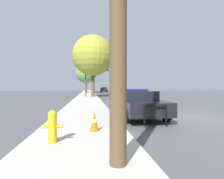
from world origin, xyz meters
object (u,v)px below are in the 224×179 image
at_px(traffic_light, 95,73).
at_px(traffic_cone, 94,121).
at_px(fire_hydrant, 52,125).
at_px(tree_sidewalk_mid, 93,56).
at_px(box_truck, 117,86).
at_px(police_car, 136,103).
at_px(tree_sidewalk_far, 86,73).
at_px(car_background_distant, 104,89).

relative_size(traffic_light, traffic_cone, 7.53).
bearing_deg(fire_hydrant, tree_sidewalk_mid, 85.71).
height_order(fire_hydrant, box_truck, box_truck).
height_order(police_car, fire_hydrant, police_car).
bearing_deg(tree_sidewalk_far, traffic_cone, -88.74).
bearing_deg(tree_sidewalk_far, car_background_distant, 59.21).
height_order(police_car, box_truck, box_truck).
distance_m(box_truck, tree_sidewalk_far, 9.31).
height_order(tree_sidewalk_far, tree_sidewalk_mid, tree_sidewalk_mid).
bearing_deg(car_background_distant, tree_sidewalk_mid, -99.46).
bearing_deg(car_background_distant, traffic_light, -98.76).
xyz_separation_m(police_car, traffic_cone, (-2.31, -3.25, -0.28)).
bearing_deg(police_car, fire_hydrant, 50.79).
xyz_separation_m(car_background_distant, tree_sidewalk_far, (-4.70, -7.89, 3.93)).
xyz_separation_m(traffic_light, tree_sidewalk_far, (-1.50, 15.45, 1.22)).
bearing_deg(fire_hydrant, traffic_light, 84.82).
bearing_deg(traffic_cone, car_background_distant, 84.73).
xyz_separation_m(traffic_light, car_background_distant, (3.20, 23.34, -2.71)).
distance_m(police_car, tree_sidewalk_mid, 16.63).
xyz_separation_m(fire_hydrant, box_truck, (8.24, 39.74, 1.14)).
distance_m(tree_sidewalk_far, tree_sidewalk_mid, 15.91).
bearing_deg(car_background_distant, tree_sidewalk_far, -121.73).
distance_m(fire_hydrant, car_background_distant, 43.97).
distance_m(traffic_light, car_background_distant, 23.72).
bearing_deg(police_car, box_truck, -98.26).
distance_m(car_background_distant, traffic_cone, 42.84).
height_order(box_truck, tree_sidewalk_far, tree_sidewalk_far).
distance_m(fire_hydrant, traffic_cone, 1.52).
bearing_deg(tree_sidewalk_mid, traffic_cone, -91.16).
distance_m(police_car, car_background_distant, 39.45).
height_order(traffic_light, traffic_cone, traffic_light).
distance_m(tree_sidewalk_far, traffic_cone, 35.04).
xyz_separation_m(traffic_light, traffic_cone, (-0.73, -19.32, -3.01)).
bearing_deg(box_truck, police_car, 81.27).
relative_size(box_truck, traffic_cone, 12.81).
height_order(traffic_light, box_truck, traffic_light).
height_order(fire_hydrant, traffic_cone, fire_hydrant).
relative_size(police_car, fire_hydrant, 5.93).
xyz_separation_m(police_car, traffic_light, (-1.58, 16.07, 2.73)).
relative_size(police_car, tree_sidewalk_far, 0.72).
bearing_deg(tree_sidewalk_far, traffic_light, -84.47).
relative_size(fire_hydrant, car_background_distant, 0.20).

